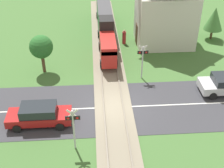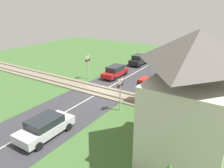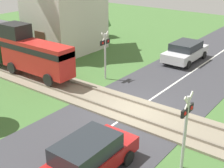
{
  "view_description": "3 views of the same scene",
  "coord_description": "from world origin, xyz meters",
  "px_view_note": "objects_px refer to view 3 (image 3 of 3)",
  "views": [
    {
      "loc": [
        -1.37,
        -18.51,
        14.43
      ],
      "look_at": [
        0.0,
        1.4,
        1.2
      ],
      "focal_mm": 50.0,
      "sensor_mm": 36.0,
      "label": 1
    },
    {
      "loc": [
        18.35,
        13.1,
        9.36
      ],
      "look_at": [
        0.0,
        1.4,
        1.2
      ],
      "focal_mm": 35.0,
      "sensor_mm": 36.0,
      "label": 2
    },
    {
      "loc": [
        -12.13,
        -7.8,
        7.59
      ],
      "look_at": [
        0.0,
        1.4,
        1.2
      ],
      "focal_mm": 50.0,
      "sensor_mm": 36.0,
      "label": 3
    }
  ],
  "objects_px": {
    "crossing_signal_east_approach": "(105,49)",
    "station_building": "(65,2)",
    "car_near_crossing": "(87,158)",
    "crossing_signal_west_approach": "(186,122)",
    "pedestrian_by_station": "(28,53)",
    "car_far_side": "(185,51)"
  },
  "relations": [
    {
      "from": "crossing_signal_east_approach",
      "to": "car_far_side",
      "type": "bearing_deg",
      "value": -21.53
    },
    {
      "from": "crossing_signal_east_approach",
      "to": "crossing_signal_west_approach",
      "type": "bearing_deg",
      "value": -124.22
    },
    {
      "from": "crossing_signal_east_approach",
      "to": "station_building",
      "type": "relative_size",
      "value": 0.39
    },
    {
      "from": "car_far_side",
      "to": "crossing_signal_east_approach",
      "type": "height_order",
      "value": "crossing_signal_east_approach"
    },
    {
      "from": "car_near_crossing",
      "to": "car_far_side",
      "type": "bearing_deg",
      "value": 11.24
    },
    {
      "from": "crossing_signal_west_approach",
      "to": "station_building",
      "type": "xyz_separation_m",
      "value": [
        8.72,
        14.74,
        1.95
      ]
    },
    {
      "from": "car_near_crossing",
      "to": "crossing_signal_east_approach",
      "type": "bearing_deg",
      "value": 34.34
    },
    {
      "from": "car_far_side",
      "to": "station_building",
      "type": "xyz_separation_m",
      "value": [
        -3.25,
        9.29,
        3.18
      ]
    },
    {
      "from": "car_near_crossing",
      "to": "crossing_signal_west_approach",
      "type": "bearing_deg",
      "value": -45.52
    },
    {
      "from": "station_building",
      "to": "pedestrian_by_station",
      "type": "distance_m",
      "value": 5.23
    },
    {
      "from": "car_near_crossing",
      "to": "crossing_signal_east_approach",
      "type": "height_order",
      "value": "crossing_signal_east_approach"
    },
    {
      "from": "crossing_signal_west_approach",
      "to": "car_near_crossing",
      "type": "bearing_deg",
      "value": 134.48
    },
    {
      "from": "crossing_signal_east_approach",
      "to": "station_building",
      "type": "distance_m",
      "value": 7.72
    },
    {
      "from": "station_building",
      "to": "crossing_signal_east_approach",
      "type": "bearing_deg",
      "value": -115.88
    },
    {
      "from": "crossing_signal_west_approach",
      "to": "station_building",
      "type": "bearing_deg",
      "value": 59.4
    },
    {
      "from": "station_building",
      "to": "pedestrian_by_station",
      "type": "relative_size",
      "value": 5.32
    },
    {
      "from": "car_near_crossing",
      "to": "station_building",
      "type": "height_order",
      "value": "station_building"
    },
    {
      "from": "car_far_side",
      "to": "crossing_signal_west_approach",
      "type": "xyz_separation_m",
      "value": [
        -11.97,
        -5.45,
        1.22
      ]
    },
    {
      "from": "car_near_crossing",
      "to": "station_building",
      "type": "relative_size",
      "value": 0.55
    },
    {
      "from": "car_near_crossing",
      "to": "pedestrian_by_station",
      "type": "distance_m",
      "value": 14.16
    },
    {
      "from": "car_near_crossing",
      "to": "crossing_signal_east_approach",
      "type": "distance_m",
      "value": 9.74
    },
    {
      "from": "car_far_side",
      "to": "crossing_signal_west_approach",
      "type": "bearing_deg",
      "value": -155.52
    }
  ]
}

